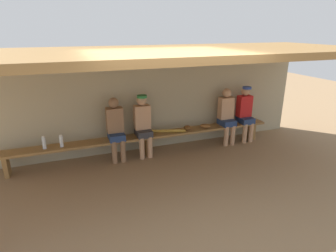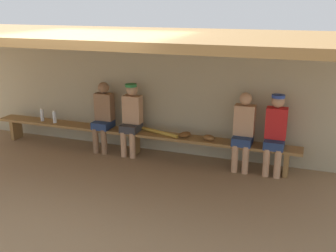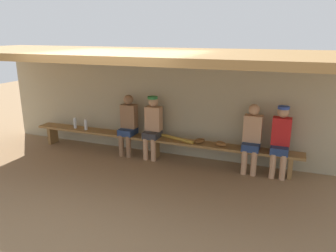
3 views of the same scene
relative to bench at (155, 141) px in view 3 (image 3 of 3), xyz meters
The scene contains 13 objects.
ground_plane 1.60m from the bench, 90.00° to the right, with size 24.00×24.00×0.00m, color #8C6D4C.
back_wall 0.84m from the bench, 90.00° to the left, with size 8.00×0.20×2.20m, color tan.
dugout_roof 2.06m from the bench, 90.00° to the right, with size 8.00×2.80×0.12m, color olive.
bench is the anchor object (origin of this frame).
player_in_blue 2.04m from the bench, ahead, with size 0.34×0.42×1.34m.
player_in_red 2.56m from the bench, ahead, with size 0.34×0.42×1.34m.
player_shirtless_tan 0.73m from the bench, behind, with size 0.34×0.42×1.34m.
player_near_post 0.36m from the bench, behind, with size 0.34×0.42×1.34m.
water_bottle_blue 2.05m from the bench, behind, with size 0.07×0.07×0.25m.
water_bottle_clear 1.74m from the bench, behind, with size 0.07×0.07×0.25m.
baseball_glove_worn 0.99m from the bench, ahead, with size 0.24×0.17×0.09m, color brown.
baseball_glove_tan 1.43m from the bench, ahead, with size 0.24×0.17×0.09m, color brown.
baseball_bat 0.50m from the bench, ahead, with size 0.07×0.07×0.81m, color #B28C33.
Camera 3 is at (2.65, -4.56, 2.62)m, focal length 34.89 mm.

